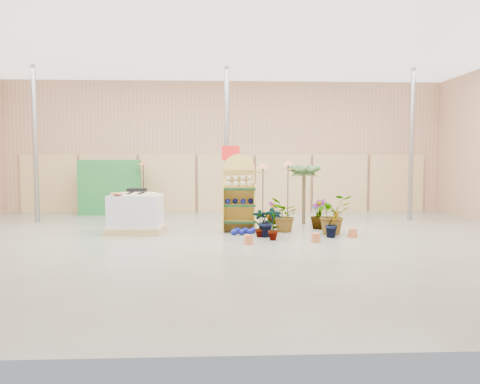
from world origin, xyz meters
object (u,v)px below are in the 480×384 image
object	(u,v)px
pallet_stack	(136,214)
potted_plant_2	(285,215)
display_shelf	(239,196)
bird_table_front	(263,168)

from	to	relation	value
pallet_stack	potted_plant_2	distance (m)	3.72
display_shelf	pallet_stack	distance (m)	2.61
bird_table_front	potted_plant_2	bearing A→B (deg)	21.35
display_shelf	potted_plant_2	xyz separation A→B (m)	(1.15, -0.17, -0.47)
display_shelf	pallet_stack	world-z (taller)	display_shelf
bird_table_front	potted_plant_2	world-z (taller)	bird_table_front
pallet_stack	potted_plant_2	size ratio (longest dim) A/B	1.61
potted_plant_2	bird_table_front	bearing A→B (deg)	-158.65
display_shelf	bird_table_front	world-z (taller)	display_shelf
display_shelf	potted_plant_2	world-z (taller)	display_shelf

